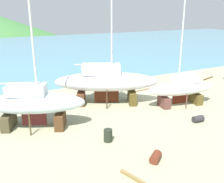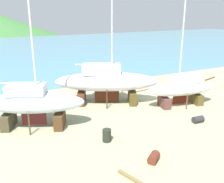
{
  "view_description": "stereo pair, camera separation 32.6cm",
  "coord_description": "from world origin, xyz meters",
  "px_view_note": "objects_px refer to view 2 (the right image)",
  "views": [
    {
      "loc": [
        -16.02,
        -21.18,
        9.06
      ],
      "look_at": [
        -5.67,
        -1.14,
        1.88
      ],
      "focal_mm": 41.4,
      "sensor_mm": 36.0,
      "label": 1
    },
    {
      "loc": [
        -15.73,
        -21.33,
        9.06
      ],
      "look_at": [
        -5.67,
        -1.14,
        1.88
      ],
      "focal_mm": 41.4,
      "sensor_mm": 36.0,
      "label": 2
    }
  ],
  "objects_px": {
    "barrel_blue_faded": "(154,157)",
    "barrel_rust_near": "(183,79)",
    "sailboat_far_slipway": "(32,103)",
    "barrel_tipped_right": "(198,119)",
    "sailboat_small_center": "(182,89)",
    "sailboat_mid_port": "(106,81)",
    "barrel_rust_mid": "(25,104)",
    "worker": "(46,97)",
    "barrel_ochre": "(107,135)"
  },
  "relations": [
    {
      "from": "sailboat_far_slipway",
      "to": "worker",
      "type": "relative_size",
      "value": 8.01
    },
    {
      "from": "sailboat_small_center",
      "to": "barrel_rust_mid",
      "type": "bearing_deg",
      "value": -13.37
    },
    {
      "from": "sailboat_far_slipway",
      "to": "barrel_rust_mid",
      "type": "bearing_deg",
      "value": 114.52
    },
    {
      "from": "barrel_blue_faded",
      "to": "barrel_tipped_right",
      "type": "bearing_deg",
      "value": 25.24
    },
    {
      "from": "sailboat_far_slipway",
      "to": "barrel_tipped_right",
      "type": "relative_size",
      "value": 14.19
    },
    {
      "from": "barrel_blue_faded",
      "to": "sailboat_small_center",
      "type": "bearing_deg",
      "value": 40.58
    },
    {
      "from": "sailboat_far_slipway",
      "to": "barrel_ochre",
      "type": "bearing_deg",
      "value": -24.5
    },
    {
      "from": "barrel_ochre",
      "to": "sailboat_mid_port",
      "type": "bearing_deg",
      "value": 64.84
    },
    {
      "from": "sailboat_small_center",
      "to": "barrel_tipped_right",
      "type": "xyz_separation_m",
      "value": [
        -1.43,
        -3.82,
        -1.47
      ]
    },
    {
      "from": "sailboat_mid_port",
      "to": "worker",
      "type": "xyz_separation_m",
      "value": [
        -5.61,
        2.01,
        -1.46
      ]
    },
    {
      "from": "barrel_tipped_right",
      "to": "sailboat_mid_port",
      "type": "bearing_deg",
      "value": 121.78
    },
    {
      "from": "barrel_blue_faded",
      "to": "barrel_rust_mid",
      "type": "xyz_separation_m",
      "value": [
        -5.74,
        13.01,
        0.16
      ]
    },
    {
      "from": "sailboat_small_center",
      "to": "barrel_rust_near",
      "type": "relative_size",
      "value": 13.75
    },
    {
      "from": "sailboat_small_center",
      "to": "barrel_blue_faded",
      "type": "bearing_deg",
      "value": 50.55
    },
    {
      "from": "barrel_tipped_right",
      "to": "sailboat_far_slipway",
      "type": "bearing_deg",
      "value": 157.05
    },
    {
      "from": "barrel_ochre",
      "to": "sailboat_small_center",
      "type": "bearing_deg",
      "value": 19.05
    },
    {
      "from": "sailboat_mid_port",
      "to": "sailboat_small_center",
      "type": "bearing_deg",
      "value": -7.04
    },
    {
      "from": "barrel_tipped_right",
      "to": "barrel_rust_near",
      "type": "xyz_separation_m",
      "value": [
        7.72,
        10.6,
        0.01
      ]
    },
    {
      "from": "sailboat_far_slipway",
      "to": "barrel_tipped_right",
      "type": "distance_m",
      "value": 13.64
    },
    {
      "from": "worker",
      "to": "barrel_blue_faded",
      "type": "distance_m",
      "value": 13.49
    },
    {
      "from": "sailboat_far_slipway",
      "to": "barrel_tipped_right",
      "type": "height_order",
      "value": "sailboat_far_slipway"
    },
    {
      "from": "sailboat_mid_port",
      "to": "worker",
      "type": "relative_size",
      "value": 11.1
    },
    {
      "from": "sailboat_small_center",
      "to": "barrel_rust_mid",
      "type": "distance_m",
      "value": 15.21
    },
    {
      "from": "barrel_ochre",
      "to": "barrel_rust_mid",
      "type": "relative_size",
      "value": 1.04
    },
    {
      "from": "barrel_rust_mid",
      "to": "barrel_ochre",
      "type": "bearing_deg",
      "value": -65.54
    },
    {
      "from": "sailboat_small_center",
      "to": "barrel_ochre",
      "type": "distance_m",
      "value": 10.3
    },
    {
      "from": "sailboat_far_slipway",
      "to": "barrel_rust_mid",
      "type": "xyz_separation_m",
      "value": [
        -0.03,
        4.55,
        -1.64
      ]
    },
    {
      "from": "sailboat_far_slipway",
      "to": "barrel_tipped_right",
      "type": "bearing_deg",
      "value": 1.17
    },
    {
      "from": "sailboat_small_center",
      "to": "barrel_tipped_right",
      "type": "relative_size",
      "value": 13.39
    },
    {
      "from": "barrel_blue_faded",
      "to": "barrel_rust_near",
      "type": "height_order",
      "value": "barrel_blue_faded"
    },
    {
      "from": "sailboat_mid_port",
      "to": "barrel_rust_near",
      "type": "bearing_deg",
      "value": 37.99
    },
    {
      "from": "worker",
      "to": "sailboat_far_slipway",
      "type": "bearing_deg",
      "value": 103.14
    },
    {
      "from": "barrel_blue_faded",
      "to": "barrel_rust_near",
      "type": "distance_m",
      "value": 19.98
    },
    {
      "from": "sailboat_far_slipway",
      "to": "barrel_blue_faded",
      "type": "distance_m",
      "value": 10.36
    },
    {
      "from": "sailboat_mid_port",
      "to": "barrel_tipped_right",
      "type": "bearing_deg",
      "value": -32.95
    },
    {
      "from": "sailboat_small_center",
      "to": "sailboat_mid_port",
      "type": "relative_size",
      "value": 0.68
    },
    {
      "from": "barrel_ochre",
      "to": "barrel_rust_mid",
      "type": "xyz_separation_m",
      "value": [
        -4.25,
        9.34,
        -0.02
      ]
    },
    {
      "from": "worker",
      "to": "barrel_rust_mid",
      "type": "height_order",
      "value": "worker"
    },
    {
      "from": "sailboat_far_slipway",
      "to": "sailboat_mid_port",
      "type": "distance_m",
      "value": 8.04
    },
    {
      "from": "sailboat_far_slipway",
      "to": "barrel_rust_near",
      "type": "height_order",
      "value": "sailboat_far_slipway"
    },
    {
      "from": "sailboat_mid_port",
      "to": "barrel_rust_mid",
      "type": "bearing_deg",
      "value": -169.73
    },
    {
      "from": "sailboat_far_slipway",
      "to": "sailboat_small_center",
      "type": "height_order",
      "value": "sailboat_far_slipway"
    },
    {
      "from": "sailboat_mid_port",
      "to": "barrel_blue_faded",
      "type": "relative_size",
      "value": 19.68
    },
    {
      "from": "worker",
      "to": "barrel_rust_mid",
      "type": "bearing_deg",
      "value": 36.15
    },
    {
      "from": "sailboat_small_center",
      "to": "worker",
      "type": "height_order",
      "value": "sailboat_small_center"
    },
    {
      "from": "sailboat_mid_port",
      "to": "barrel_blue_faded",
      "type": "bearing_deg",
      "value": -74.74
    },
    {
      "from": "barrel_blue_faded",
      "to": "barrel_rust_mid",
      "type": "distance_m",
      "value": 14.22
    },
    {
      "from": "worker",
      "to": "barrel_rust_near",
      "type": "height_order",
      "value": "worker"
    },
    {
      "from": "barrel_tipped_right",
      "to": "barrel_blue_faded",
      "type": "bearing_deg",
      "value": -154.76
    },
    {
      "from": "sailboat_far_slipway",
      "to": "barrel_rust_mid",
      "type": "height_order",
      "value": "sailboat_far_slipway"
    }
  ]
}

